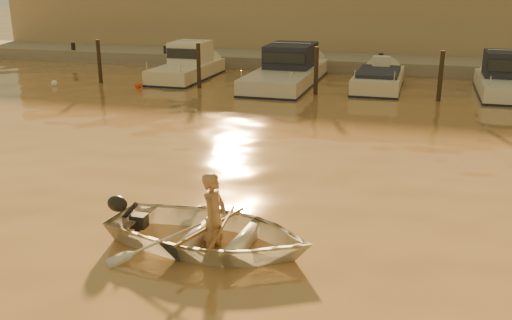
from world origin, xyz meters
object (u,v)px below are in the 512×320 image
(person, at_px, (214,219))
(moored_boat_4, at_px, (503,80))
(dinghy, at_px, (209,233))
(moored_boat_2, at_px, (287,70))
(waterfront_building, at_px, (359,17))
(moored_boat_1, at_px, (187,66))
(moored_boat_3, at_px, (378,83))

(person, bearing_deg, moored_boat_4, -16.63)
(dinghy, bearing_deg, moored_boat_2, 13.41)
(dinghy, bearing_deg, waterfront_building, 6.00)
(moored_boat_1, relative_size, moored_boat_3, 1.08)
(dinghy, height_order, moored_boat_4, moored_boat_4)
(dinghy, bearing_deg, moored_boat_1, 28.86)
(dinghy, distance_m, moored_boat_2, 17.27)
(dinghy, xyz_separation_m, moored_boat_1, (-7.66, 17.07, 0.35))
(moored_boat_1, height_order, moored_boat_4, same)
(moored_boat_1, height_order, waterfront_building, waterfront_building)
(moored_boat_1, bearing_deg, moored_boat_3, 0.00)
(moored_boat_4, bearing_deg, dinghy, -111.61)
(dinghy, distance_m, person, 0.30)
(moored_boat_4, bearing_deg, person, -111.31)
(moored_boat_4, height_order, waterfront_building, waterfront_building)
(moored_boat_1, bearing_deg, person, -65.56)
(person, bearing_deg, moored_boat_2, 13.73)
(person, bearing_deg, waterfront_building, 6.20)
(dinghy, relative_size, moored_boat_1, 0.62)
(person, distance_m, moored_boat_1, 18.76)
(person, relative_size, moored_boat_3, 0.30)
(dinghy, relative_size, waterfront_building, 0.08)
(dinghy, relative_size, moored_boat_2, 0.45)
(person, distance_m, moored_boat_2, 17.29)
(moored_boat_3, height_order, waterfront_building, waterfront_building)
(moored_boat_1, xyz_separation_m, waterfront_building, (7.02, 11.00, 1.77))
(person, xyz_separation_m, moored_boat_1, (-7.76, 17.08, 0.06))
(moored_boat_4, bearing_deg, moored_boat_1, 180.00)
(moored_boat_2, distance_m, waterfront_building, 11.32)
(moored_boat_3, height_order, moored_boat_4, moored_boat_4)
(dinghy, height_order, waterfront_building, waterfront_building)
(moored_boat_1, bearing_deg, moored_boat_2, 0.00)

